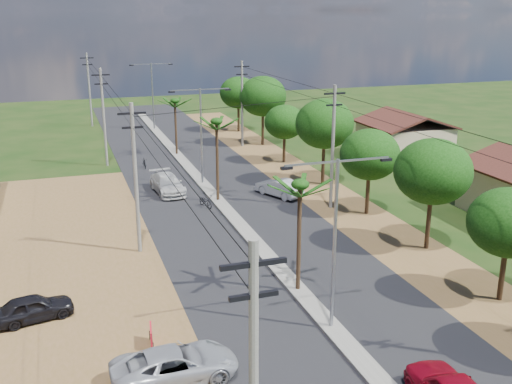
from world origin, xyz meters
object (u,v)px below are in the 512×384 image
car_silver_mid (279,188)px  car_parked_silver (175,366)px  car_white_far (167,184)px  car_parked_dark (34,308)px  roadside_sign (151,337)px

car_silver_mid → car_parked_silver: (-12.39, -21.56, 0.01)m
car_white_far → car_parked_silver: bearing=-104.3°
car_silver_mid → car_white_far: bearing=-48.8°
car_silver_mid → car_parked_dark: (-17.75, -14.68, -0.07)m
car_parked_silver → car_white_far: bearing=-13.6°
car_parked_silver → roadside_sign: size_ratio=4.47×
car_silver_mid → roadside_sign: size_ratio=3.73×
car_silver_mid → roadside_sign: 22.70m
car_parked_silver → car_parked_dark: car_parked_silver is taller
car_silver_mid → car_parked_dark: bearing=14.9°
car_white_far → roadside_sign: car_white_far is taller
car_white_far → roadside_sign: 22.82m
car_white_far → car_parked_silver: size_ratio=1.01×
roadside_sign → car_silver_mid: bearing=62.5°
car_white_far → car_parked_silver: (-4.29, -25.19, -0.03)m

